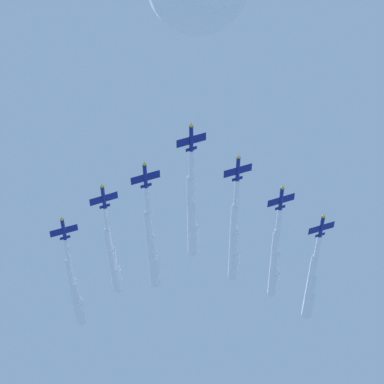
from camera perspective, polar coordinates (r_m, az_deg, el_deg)
name	(u,v)px	position (r m, az deg, el deg)	size (l,w,h in m)	color
jet_lead	(192,216)	(228.97, 0.02, -1.80)	(43.57, 36.51, 4.54)	navy
jet_port_inner	(234,243)	(238.28, 3.11, -3.72)	(44.28, 37.12, 4.51)	navy
jet_starboard_inner	(152,250)	(237.01, -2.95, -4.23)	(44.10, 37.59, 4.51)	navy
jet_port_mid	(275,263)	(246.00, 6.08, -5.18)	(41.43, 35.37, 4.50)	navy
jet_starboard_mid	(113,260)	(246.26, -5.80, -4.95)	(40.49, 34.60, 4.56)	navy
jet_port_outer	(311,286)	(256.09, 8.68, -6.85)	(41.84, 34.92, 4.49)	navy
jet_starboard_outer	(76,292)	(257.76, -8.51, -7.25)	(44.03, 36.41, 4.49)	navy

